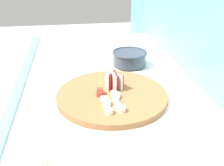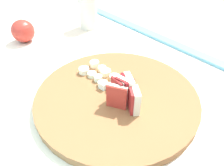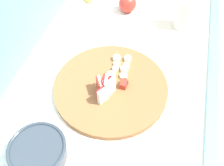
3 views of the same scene
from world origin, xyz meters
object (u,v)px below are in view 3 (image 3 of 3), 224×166
Objects in this scene: apple_wedge_fan at (104,87)px; ceramic_bowl at (39,152)px; whole_apple at (128,4)px; small_jar at (184,14)px; cutting_board at (111,87)px; apple_dice_pile at (119,82)px; banana_slice_rows at (121,66)px.

apple_wedge_fan is 0.28m from ceramic_bowl.
small_jar is at bearing -100.39° from whole_apple.
whole_apple is at bearing 4.26° from apple_wedge_fan.
small_jar reaches higher than whole_apple.
cutting_board is 0.32m from ceramic_bowl.
cutting_board is at bearing 153.52° from small_jar.
apple_dice_pile is at bearing -34.20° from apple_wedge_fan.
small_jar reaches higher than cutting_board.
whole_apple is at bearing 9.43° from banana_slice_rows.
apple_dice_pile is 0.49× the size of ceramic_bowl.
apple_wedge_fan is 0.13m from banana_slice_rows.
banana_slice_rows is 0.86× the size of small_jar.
ceramic_bowl is at bearing 154.74° from small_jar.
whole_apple reaches higher than banana_slice_rows.
cutting_board is 0.46m from whole_apple.
apple_wedge_fan reaches higher than banana_slice_rows.
apple_wedge_fan is at bearing 145.80° from apple_dice_pile.
ceramic_bowl is (-0.31, 0.15, 0.01)m from apple_dice_pile.
cutting_board is at bearing -16.64° from apple_wedge_fan.
apple_wedge_fan is at bearing -24.43° from ceramic_bowl.
banana_slice_rows is 0.41m from ceramic_bowl.
whole_apple reaches higher than cutting_board.
apple_wedge_fan is at bearing 163.36° from cutting_board.
apple_dice_pile is 0.07m from banana_slice_rows.
cutting_board is 4.92× the size of whole_apple.
banana_slice_rows is 1.39× the size of whole_apple.
banana_slice_rows is at bearing -170.57° from whole_apple.
whole_apple is at bearing 5.97° from cutting_board.
whole_apple reaches higher than apple_dice_pile.
whole_apple is at bearing 79.61° from small_jar.
cutting_board is at bearing 171.71° from banana_slice_rows.
ceramic_bowl is at bearing 173.95° from whole_apple.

